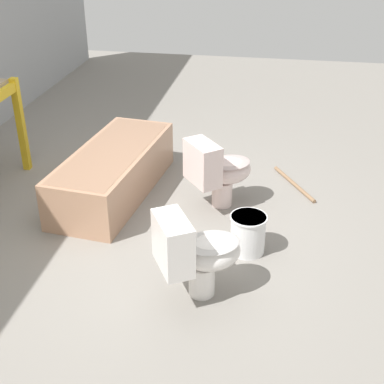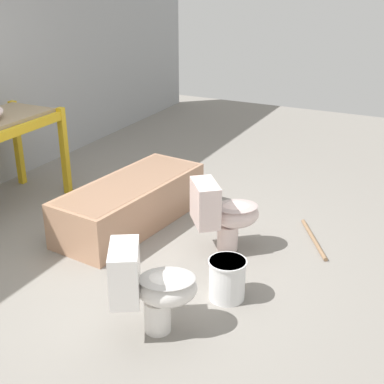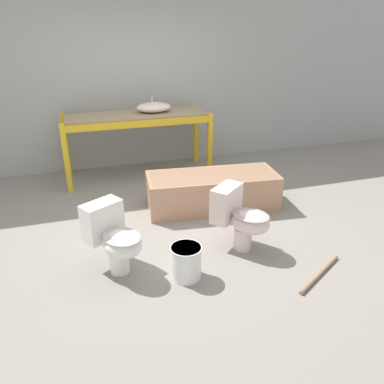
% 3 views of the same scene
% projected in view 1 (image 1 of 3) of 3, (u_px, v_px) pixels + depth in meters
% --- Properties ---
extents(ground_plane, '(12.00, 12.00, 0.00)m').
position_uv_depth(ground_plane, '(117.00, 230.00, 4.65)').
color(ground_plane, gray).
extents(bathtub_main, '(1.73, 0.83, 0.45)m').
position_uv_depth(bathtub_main, '(114.00, 169.00, 5.11)').
color(bathtub_main, tan).
rests_on(bathtub_main, ground_plane).
extents(toilet_near, '(0.65, 0.68, 0.67)m').
position_uv_depth(toilet_near, '(218.00, 170.00, 4.84)').
color(toilet_near, silver).
rests_on(toilet_near, ground_plane).
extents(toilet_far, '(0.60, 0.69, 0.67)m').
position_uv_depth(toilet_far, '(196.00, 252.00, 3.71)').
color(toilet_far, white).
rests_on(toilet_far, ground_plane).
extents(bucket_white, '(0.30, 0.30, 0.33)m').
position_uv_depth(bucket_white, '(248.00, 233.00, 4.29)').
color(bucket_white, white).
rests_on(bucket_white, ground_plane).
extents(loose_pipe, '(0.69, 0.42, 0.04)m').
position_uv_depth(loose_pipe, '(294.00, 184.00, 5.36)').
color(loose_pipe, '#8C6B4C').
rests_on(loose_pipe, ground_plane).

